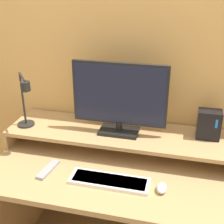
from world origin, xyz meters
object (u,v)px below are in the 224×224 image
monitor (119,98)px  router_dock (209,124)px  desk_lamp (25,103)px  mouse (162,188)px  remote_control (48,169)px  keyboard (109,181)px

monitor → router_dock: size_ratio=3.23×
monitor → router_dock: (0.48, 0.06, -0.13)m
desk_lamp → mouse: (0.79, -0.22, -0.26)m
mouse → desk_lamp: bearing=164.5°
desk_lamp → remote_control: desk_lamp is taller
keyboard → router_dock: bearing=38.7°
desk_lamp → mouse: size_ratio=4.12×
monitor → router_dock: monitor is taller
mouse → remote_control: bearing=177.9°
monitor → desk_lamp: monitor is taller
desk_lamp → keyboard: 0.64m
desk_lamp → remote_control: size_ratio=1.87×
desk_lamp → mouse: 0.87m
desk_lamp → router_dock: 1.02m
keyboard → desk_lamp: bearing=157.9°
monitor → desk_lamp: bearing=-169.6°
router_dock → mouse: 0.46m
monitor → remote_control: (-0.31, -0.29, -0.32)m
keyboard → mouse: mouse is taller
router_dock → mouse: bearing=-118.8°
monitor → mouse: bearing=-48.6°
remote_control → desk_lamp: bearing=135.5°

